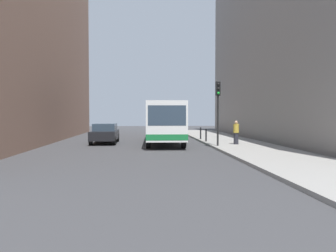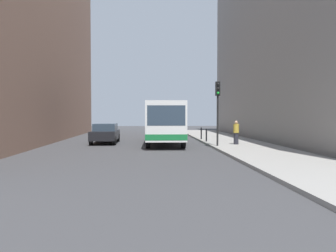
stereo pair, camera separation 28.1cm
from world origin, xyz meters
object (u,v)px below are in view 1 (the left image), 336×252
at_px(bollard_near, 206,135).
at_px(bollard_mid, 201,133).
at_px(car_beside_bus, 105,133).
at_px(pedestrian_near_signal, 236,133).
at_px(bus, 164,120).
at_px(traffic_light, 218,101).

xyz_separation_m(bollard_near, bollard_mid, (0.00, 2.40, 0.00)).
relative_size(car_beside_bus, pedestrian_near_signal, 2.77).
relative_size(bus, pedestrian_near_signal, 6.98).
xyz_separation_m(traffic_light, pedestrian_near_signal, (1.47, 1.00, -2.07)).
bearing_deg(bollard_near, car_beside_bus, 175.49).
bearing_deg(car_beside_bus, bus, -179.35).
distance_m(car_beside_bus, bollard_mid, 7.74).
xyz_separation_m(car_beside_bus, traffic_light, (7.63, -4.11, 2.22)).
bearing_deg(bollard_mid, car_beside_bus, -166.53).
xyz_separation_m(traffic_light, bollard_mid, (-0.10, 5.92, -2.38)).
distance_m(bus, car_beside_bus, 4.52).
xyz_separation_m(bus, pedestrian_near_signal, (4.68, -3.17, -0.79)).
relative_size(bollard_near, bollard_mid, 1.00).
xyz_separation_m(bus, traffic_light, (3.21, -4.16, 1.28)).
distance_m(bollard_near, bollard_mid, 2.40).
distance_m(bus, bollard_mid, 3.74).
relative_size(car_beside_bus, bollard_near, 4.63).
height_order(bollard_near, pedestrian_near_signal, pedestrian_near_signal).
bearing_deg(traffic_light, bus, 127.65).
bearing_deg(bus, car_beside_bus, 2.26).
bearing_deg(bollard_near, bollard_mid, 90.00).
height_order(traffic_light, bollard_mid, traffic_light).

